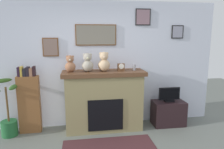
% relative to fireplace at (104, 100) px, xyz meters
% --- Properties ---
extents(back_wall, '(5.20, 0.15, 2.60)m').
position_rel_fireplace_xyz_m(back_wall, '(-0.15, 0.33, 0.69)').
color(back_wall, silver).
rests_on(back_wall, ground_plane).
extents(fireplace, '(1.63, 0.59, 1.21)m').
position_rel_fireplace_xyz_m(fireplace, '(0.00, 0.00, 0.00)').
color(fireplace, '#8A7D52').
rests_on(fireplace, ground_plane).
extents(bookshelf, '(0.41, 0.16, 1.33)m').
position_rel_fireplace_xyz_m(bookshelf, '(-1.47, 0.07, 0.01)').
color(bookshelf, brown).
rests_on(bookshelf, ground_plane).
extents(potted_plant, '(0.51, 0.58, 1.10)m').
position_rel_fireplace_xyz_m(potted_plant, '(-1.85, -0.04, -0.25)').
color(potted_plant, '#1E592D').
rests_on(potted_plant, ground_plane).
extents(tv_stand, '(0.68, 0.40, 0.52)m').
position_rel_fireplace_xyz_m(tv_stand, '(1.39, -0.03, -0.35)').
color(tv_stand, black).
rests_on(tv_stand, ground_plane).
extents(television, '(0.46, 0.14, 0.31)m').
position_rel_fireplace_xyz_m(television, '(1.39, -0.03, 0.05)').
color(television, black).
rests_on(television, tv_stand).
extents(candle_jar, '(0.06, 0.06, 0.12)m').
position_rel_fireplace_xyz_m(candle_jar, '(0.62, -0.02, 0.66)').
color(candle_jar, gray).
rests_on(candle_jar, fireplace).
extents(mantel_clock, '(0.13, 0.10, 0.15)m').
position_rel_fireplace_xyz_m(mantel_clock, '(0.34, -0.02, 0.67)').
color(mantel_clock, brown).
rests_on(mantel_clock, fireplace).
extents(teddy_bear_brown, '(0.20, 0.20, 0.33)m').
position_rel_fireplace_xyz_m(teddy_bear_brown, '(-0.65, -0.02, 0.75)').
color(teddy_bear_brown, '#966245').
rests_on(teddy_bear_brown, fireplace).
extents(teddy_bear_cream, '(0.23, 0.23, 0.36)m').
position_rel_fireplace_xyz_m(teddy_bear_cream, '(-0.31, -0.02, 0.76)').
color(teddy_bear_cream, '#A39B8A').
rests_on(teddy_bear_cream, fireplace).
extents(teddy_bear_tan, '(0.24, 0.24, 0.38)m').
position_rel_fireplace_xyz_m(teddy_bear_tan, '(0.00, -0.02, 0.77)').
color(teddy_bear_tan, '#CFAC85').
rests_on(teddy_bear_tan, fireplace).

